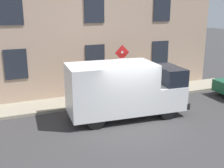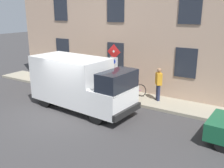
{
  "view_description": "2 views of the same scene",
  "coord_description": "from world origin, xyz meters",
  "px_view_note": "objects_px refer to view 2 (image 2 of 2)",
  "views": [
    {
      "loc": [
        -9.98,
        5.09,
        4.96
      ],
      "look_at": [
        2.01,
        0.04,
        1.31
      ],
      "focal_mm": 45.57,
      "sensor_mm": 36.0,
      "label": 1
    },
    {
      "loc": [
        -8.0,
        -7.58,
        4.65
      ],
      "look_at": [
        2.74,
        -0.86,
        0.94
      ],
      "focal_mm": 40.27,
      "sensor_mm": 36.0,
      "label": 2
    }
  ],
  "objects_px": {
    "bicycle_purple": "(133,88)",
    "delivery_van": "(80,82)",
    "bicycle_blue": "(103,82)",
    "pedestrian": "(159,83)",
    "sign_post_stacked": "(114,64)",
    "bicycle_black": "(117,85)"
  },
  "relations": [
    {
      "from": "sign_post_stacked",
      "to": "bicycle_purple",
      "type": "xyz_separation_m",
      "value": [
        1.07,
        -0.6,
        -1.48
      ]
    },
    {
      "from": "delivery_van",
      "to": "bicycle_purple",
      "type": "height_order",
      "value": "delivery_van"
    },
    {
      "from": "bicycle_purple",
      "to": "pedestrian",
      "type": "distance_m",
      "value": 1.67
    },
    {
      "from": "bicycle_purple",
      "to": "bicycle_blue",
      "type": "xyz_separation_m",
      "value": [
        -0.0,
        2.03,
        0.0
      ]
    },
    {
      "from": "bicycle_purple",
      "to": "pedestrian",
      "type": "relative_size",
      "value": 0.99
    },
    {
      "from": "delivery_van",
      "to": "pedestrian",
      "type": "xyz_separation_m",
      "value": [
        2.77,
        -2.92,
        -0.26
      ]
    },
    {
      "from": "bicycle_blue",
      "to": "pedestrian",
      "type": "height_order",
      "value": "pedestrian"
    },
    {
      "from": "bicycle_blue",
      "to": "sign_post_stacked",
      "type": "bearing_deg",
      "value": 147.91
    },
    {
      "from": "bicycle_purple",
      "to": "pedestrian",
      "type": "xyz_separation_m",
      "value": [
        -0.2,
        -1.56,
        0.56
      ]
    },
    {
      "from": "bicycle_black",
      "to": "bicycle_blue",
      "type": "bearing_deg",
      "value": -0.63
    },
    {
      "from": "bicycle_black",
      "to": "pedestrian",
      "type": "xyz_separation_m",
      "value": [
        -0.2,
        -2.57,
        0.56
      ]
    },
    {
      "from": "bicycle_purple",
      "to": "pedestrian",
      "type": "height_order",
      "value": "pedestrian"
    },
    {
      "from": "bicycle_purple",
      "to": "bicycle_black",
      "type": "relative_size",
      "value": 1.0
    },
    {
      "from": "sign_post_stacked",
      "to": "bicycle_blue",
      "type": "distance_m",
      "value": 2.32
    },
    {
      "from": "delivery_van",
      "to": "bicycle_blue",
      "type": "xyz_separation_m",
      "value": [
        2.97,
        0.67,
        -0.82
      ]
    },
    {
      "from": "bicycle_purple",
      "to": "bicycle_blue",
      "type": "bearing_deg",
      "value": 8.37
    },
    {
      "from": "bicycle_black",
      "to": "bicycle_blue",
      "type": "xyz_separation_m",
      "value": [
        0.0,
        1.01,
        0.0
      ]
    },
    {
      "from": "bicycle_purple",
      "to": "delivery_van",
      "type": "bearing_deg",
      "value": 73.76
    },
    {
      "from": "sign_post_stacked",
      "to": "pedestrian",
      "type": "distance_m",
      "value": 2.5
    },
    {
      "from": "sign_post_stacked",
      "to": "bicycle_purple",
      "type": "distance_m",
      "value": 1.92
    },
    {
      "from": "sign_post_stacked",
      "to": "pedestrian",
      "type": "xyz_separation_m",
      "value": [
        0.86,
        -2.16,
        -0.92
      ]
    },
    {
      "from": "sign_post_stacked",
      "to": "pedestrian",
      "type": "bearing_deg",
      "value": -68.22
    }
  ]
}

